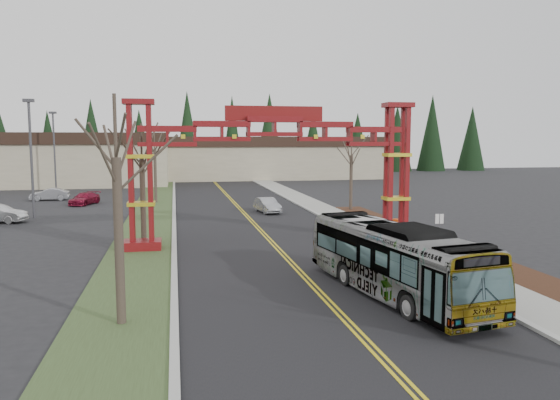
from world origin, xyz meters
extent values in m
plane|color=black|center=(0.00, 0.00, 0.00)|extent=(200.00, 200.00, 0.00)
cube|color=black|center=(0.00, 25.00, 0.01)|extent=(12.00, 110.00, 0.02)
cube|color=gold|center=(-0.12, 25.00, 0.03)|extent=(0.12, 100.00, 0.01)
cube|color=gold|center=(0.12, 25.00, 0.03)|extent=(0.12, 100.00, 0.01)
cube|color=#AEAFA9|center=(6.15, 25.00, 0.07)|extent=(0.30, 110.00, 0.15)
cube|color=gray|center=(7.60, 25.00, 0.08)|extent=(2.60, 110.00, 0.14)
cube|color=black|center=(10.20, 10.00, 0.06)|extent=(2.60, 50.00, 0.12)
cube|color=#364924|center=(-8.00, 25.00, 0.04)|extent=(4.00, 110.00, 0.08)
cube|color=#AEAFA9|center=(-6.15, 25.00, 0.07)|extent=(0.30, 110.00, 0.15)
cube|color=#670D0D|center=(-8.00, 18.00, 0.30)|extent=(2.20, 1.60, 0.60)
cube|color=#670D0D|center=(-8.55, 17.65, 4.60)|extent=(0.28, 0.28, 8.00)
cube|color=#670D0D|center=(-7.45, 17.65, 4.60)|extent=(0.28, 0.28, 8.00)
cube|color=#670D0D|center=(-8.55, 18.35, 4.60)|extent=(0.28, 0.28, 8.00)
cube|color=#670D0D|center=(-7.45, 18.35, 4.60)|extent=(0.28, 0.28, 8.00)
cube|color=gold|center=(-8.00, 18.00, 2.80)|extent=(1.60, 1.10, 0.22)
cube|color=gold|center=(-8.00, 18.00, 5.60)|extent=(1.60, 1.10, 0.22)
cube|color=#670D0D|center=(-8.00, 18.00, 8.75)|extent=(1.80, 1.20, 0.30)
cube|color=#670D0D|center=(8.00, 18.00, 0.30)|extent=(2.20, 1.60, 0.60)
cube|color=#670D0D|center=(7.45, 17.65, 4.60)|extent=(0.28, 0.28, 8.00)
cube|color=#670D0D|center=(8.55, 17.65, 4.60)|extent=(0.28, 0.28, 8.00)
cube|color=#670D0D|center=(7.45, 18.35, 4.60)|extent=(0.28, 0.28, 8.00)
cube|color=#670D0D|center=(8.55, 18.35, 4.60)|extent=(0.28, 0.28, 8.00)
cube|color=gold|center=(8.00, 18.00, 2.80)|extent=(1.60, 1.10, 0.22)
cube|color=gold|center=(8.00, 18.00, 5.60)|extent=(1.60, 1.10, 0.22)
cube|color=#670D0D|center=(8.00, 18.00, 8.75)|extent=(1.80, 1.20, 0.30)
cube|color=#670D0D|center=(0.00, 18.00, 7.50)|extent=(16.00, 0.90, 1.00)
cube|color=#670D0D|center=(0.00, 18.00, 6.60)|extent=(16.00, 0.90, 0.60)
cube|color=maroon|center=(0.00, 18.00, 8.15)|extent=(6.00, 0.25, 0.90)
cube|color=tan|center=(-30.00, 72.00, 3.75)|extent=(46.00, 22.00, 7.50)
cube|color=tan|center=(10.00, 80.00, 3.50)|extent=(38.00, 20.00, 7.00)
cube|color=black|center=(10.00, 69.90, 6.20)|extent=(38.00, 0.40, 1.60)
cone|color=black|center=(-29.50, 92.00, 6.50)|extent=(5.60, 5.60, 13.00)
cylinder|color=#382D26|center=(-29.50, 92.00, 0.80)|extent=(0.80, 0.80, 1.60)
cone|color=black|center=(-21.00, 92.00, 6.50)|extent=(5.60, 5.60, 13.00)
cylinder|color=#382D26|center=(-21.00, 92.00, 0.80)|extent=(0.80, 0.80, 1.60)
cone|color=black|center=(-12.50, 92.00, 6.50)|extent=(5.60, 5.60, 13.00)
cylinder|color=#382D26|center=(-12.50, 92.00, 0.80)|extent=(0.80, 0.80, 1.60)
cone|color=black|center=(-4.00, 92.00, 6.50)|extent=(5.60, 5.60, 13.00)
cylinder|color=#382D26|center=(-4.00, 92.00, 0.80)|extent=(0.80, 0.80, 1.60)
cone|color=black|center=(4.50, 92.00, 6.50)|extent=(5.60, 5.60, 13.00)
cylinder|color=#382D26|center=(4.50, 92.00, 0.80)|extent=(0.80, 0.80, 1.60)
cone|color=black|center=(13.00, 92.00, 6.50)|extent=(5.60, 5.60, 13.00)
cylinder|color=#382D26|center=(13.00, 92.00, 0.80)|extent=(0.80, 0.80, 1.60)
cone|color=black|center=(21.50, 92.00, 6.50)|extent=(5.60, 5.60, 13.00)
cylinder|color=#382D26|center=(21.50, 92.00, 0.80)|extent=(0.80, 0.80, 1.60)
cone|color=black|center=(30.00, 92.00, 6.50)|extent=(5.60, 5.60, 13.00)
cylinder|color=#382D26|center=(30.00, 92.00, 0.80)|extent=(0.80, 0.80, 1.60)
cone|color=black|center=(38.50, 92.00, 6.50)|extent=(5.60, 5.60, 13.00)
cylinder|color=#382D26|center=(38.50, 92.00, 0.80)|extent=(0.80, 0.80, 1.60)
cone|color=black|center=(47.00, 92.00, 6.50)|extent=(5.60, 5.60, 13.00)
cylinder|color=#382D26|center=(47.00, 92.00, 0.80)|extent=(0.80, 0.80, 1.60)
cone|color=black|center=(55.50, 92.00, 6.50)|extent=(5.60, 5.60, 13.00)
cylinder|color=#382D26|center=(55.50, 92.00, 0.80)|extent=(0.80, 0.80, 1.60)
imported|color=#A1A4A8|center=(2.95, 6.18, 1.55)|extent=(4.37, 11.38, 3.09)
imported|color=#A5A8AD|center=(2.12, 33.12, 0.67)|extent=(2.05, 4.25, 1.34)
imported|color=maroon|center=(-15.05, 42.60, 0.61)|extent=(3.05, 4.53, 1.22)
imported|color=#A3A5AB|center=(-19.37, 47.41, 0.66)|extent=(4.07, 1.58, 1.32)
cylinder|color=#382D26|center=(-8.00, 4.58, 2.99)|extent=(0.33, 0.33, 5.97)
cylinder|color=#382D26|center=(-8.00, 4.58, 7.00)|extent=(0.12, 0.12, 2.27)
cylinder|color=#382D26|center=(-8.00, 19.66, 2.67)|extent=(0.34, 0.34, 5.35)
cylinder|color=#382D26|center=(-8.00, 19.66, 6.40)|extent=(0.13, 0.13, 2.32)
cylinder|color=#382D26|center=(-8.00, 42.94, 2.79)|extent=(0.30, 0.30, 5.57)
cylinder|color=#382D26|center=(-8.00, 42.94, 6.52)|extent=(0.11, 0.11, 2.10)
cylinder|color=#382D26|center=(10.00, 33.17, 2.56)|extent=(0.30, 0.30, 5.13)
cylinder|color=#382D26|center=(10.00, 33.17, 6.07)|extent=(0.11, 0.11, 2.07)
cylinder|color=#3F3F44|center=(-17.75, 33.68, 4.83)|extent=(0.21, 0.21, 9.67)
cube|color=#3F3F44|center=(-17.75, 33.68, 9.77)|extent=(0.86, 0.43, 0.27)
cylinder|color=#3F3F44|center=(-20.81, 57.87, 4.89)|extent=(0.22, 0.22, 9.78)
cube|color=#3F3F44|center=(-20.81, 57.87, 9.89)|extent=(0.87, 0.43, 0.27)
cylinder|color=#3F3F44|center=(9.51, 14.93, 1.07)|extent=(0.06, 0.06, 2.14)
cube|color=white|center=(9.51, 14.93, 1.85)|extent=(0.48, 0.14, 0.58)
cylinder|color=#D43F0B|center=(9.17, 15.53, 0.48)|extent=(0.50, 0.50, 0.96)
cylinder|color=white|center=(9.17, 15.53, 0.63)|extent=(0.52, 0.52, 0.12)
cylinder|color=white|center=(9.17, 15.53, 0.34)|extent=(0.52, 0.52, 0.12)
cylinder|color=#D43F0B|center=(9.13, 20.41, 0.53)|extent=(0.55, 0.55, 1.06)
cylinder|color=white|center=(9.13, 20.41, 0.69)|extent=(0.57, 0.57, 0.13)
cylinder|color=white|center=(9.13, 20.41, 0.37)|extent=(0.57, 0.57, 0.13)
cylinder|color=#D43F0B|center=(9.33, 20.84, 0.48)|extent=(0.50, 0.50, 0.96)
cylinder|color=white|center=(9.33, 20.84, 0.63)|extent=(0.52, 0.52, 0.12)
cylinder|color=white|center=(9.33, 20.84, 0.34)|extent=(0.52, 0.52, 0.12)
camera|label=1|loc=(-6.03, -14.99, 6.59)|focal=35.00mm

